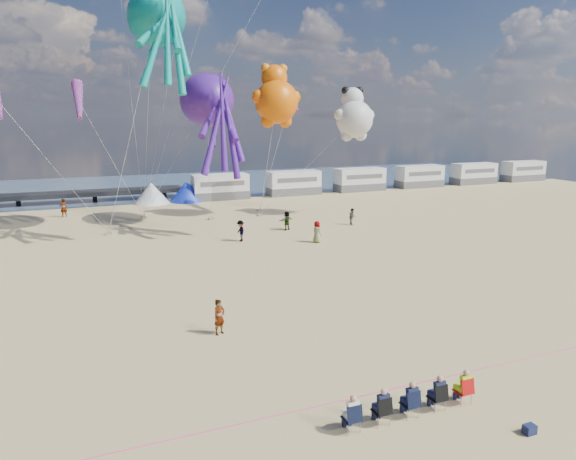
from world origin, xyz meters
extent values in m
plane|color=#D3B979|center=(0.00, 0.00, 0.00)|extent=(120.00, 120.00, 0.00)
plane|color=#364F68|center=(0.00, 55.00, 0.02)|extent=(120.00, 120.00, 0.00)
cube|color=silver|center=(6.00, 40.00, 1.50)|extent=(6.60, 2.50, 3.00)
cube|color=silver|center=(15.50, 40.00, 1.50)|extent=(6.60, 2.50, 3.00)
cube|color=silver|center=(25.00, 40.00, 1.50)|extent=(6.60, 2.50, 3.00)
cube|color=silver|center=(34.50, 40.00, 1.50)|extent=(6.60, 2.50, 3.00)
cube|color=silver|center=(44.00, 40.00, 1.50)|extent=(6.60, 2.50, 3.00)
cube|color=silver|center=(53.50, 40.00, 1.50)|extent=(6.60, 2.50, 3.00)
cone|color=white|center=(-2.00, 40.00, 1.20)|extent=(4.00, 4.00, 2.40)
cone|color=#1933CC|center=(2.00, 40.00, 1.20)|extent=(4.00, 4.00, 2.40)
cube|color=#151E43|center=(3.30, -8.88, 0.15)|extent=(0.38, 0.28, 0.30)
cylinder|color=#F2338C|center=(0.00, -5.00, 0.02)|extent=(34.00, 0.03, 0.03)
imported|color=tan|center=(-3.86, 2.15, 0.83)|extent=(0.72, 0.62, 1.66)
imported|color=#7F6659|center=(7.66, 16.28, 0.86)|extent=(0.54, 0.70, 1.72)
imported|color=#7F6659|center=(13.51, 21.16, 0.77)|extent=(0.64, 0.84, 1.53)
imported|color=#7F6659|center=(2.19, 18.91, 0.84)|extent=(0.69, 0.86, 1.68)
imported|color=#7F6659|center=(7.12, 21.35, 0.83)|extent=(1.05, 0.73, 1.65)
imported|color=#7F6659|center=(-11.12, 34.96, 0.92)|extent=(1.78, 0.92, 1.83)
cube|color=gray|center=(-7.47, 25.32, 0.11)|extent=(0.50, 0.35, 0.22)
cube|color=gray|center=(2.04, 28.28, 0.11)|extent=(0.50, 0.35, 0.22)
cube|color=gray|center=(6.97, 28.22, 0.11)|extent=(0.50, 0.35, 0.22)
cube|color=gray|center=(7.79, 30.79, 0.11)|extent=(0.50, 0.35, 0.22)
cube|color=gray|center=(-3.92, 31.15, 0.11)|extent=(0.50, 0.35, 0.22)
camera|label=1|loc=(-9.13, -19.39, 9.82)|focal=32.00mm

